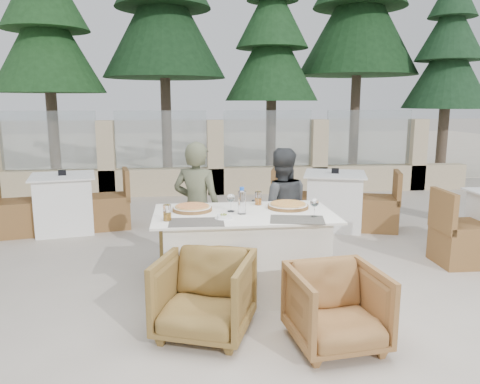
{
  "coord_description": "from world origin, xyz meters",
  "views": [
    {
      "loc": [
        -0.55,
        -3.99,
        1.75
      ],
      "look_at": [
        -0.05,
        0.34,
        0.9
      ],
      "focal_mm": 35.0,
      "sensor_mm": 36.0,
      "label": 1
    }
  ],
  "objects": [
    {
      "name": "pizza_left",
      "position": [
        -0.5,
        0.17,
        0.79
      ],
      "size": [
        0.41,
        0.41,
        0.05
      ],
      "primitive_type": "cylinder",
      "rotation": [
        0.0,
        0.0,
        -0.15
      ],
      "color": "#C6431B",
      "rests_on": "dining_table"
    },
    {
      "name": "bg_table_a",
      "position": [
        -2.2,
        2.43,
        0.39
      ],
      "size": [
        1.77,
        1.13,
        0.77
      ],
      "primitive_type": null,
      "rotation": [
        0.0,
        0.0,
        0.2
      ],
      "color": "white",
      "rests_on": "ground"
    },
    {
      "name": "wine_glass_corner",
      "position": [
        0.54,
        -0.18,
        0.86
      ],
      "size": [
        0.09,
        0.09,
        0.18
      ],
      "primitive_type": null,
      "rotation": [
        0.0,
        0.0,
        -0.26
      ],
      "color": "silver",
      "rests_on": "dining_table"
    },
    {
      "name": "diner_right",
      "position": [
        0.42,
        0.68,
        0.64
      ],
      "size": [
        0.66,
        0.53,
        1.28
      ],
      "primitive_type": "imported",
      "rotation": [
        0.0,
        0.0,
        3.07
      ],
      "color": "#393C3E",
      "rests_on": "ground"
    },
    {
      "name": "pine_mid_left",
      "position": [
        -1.0,
        7.5,
        3.25
      ],
      "size": [
        2.86,
        2.86,
        6.5
      ],
      "primitive_type": "cone",
      "color": "#193B1C",
      "rests_on": "ground"
    },
    {
      "name": "dining_table",
      "position": [
        -0.05,
        0.04,
        0.39
      ],
      "size": [
        1.6,
        0.9,
        0.77
      ],
      "primitive_type": null,
      "color": "white",
      "rests_on": "ground"
    },
    {
      "name": "sand_patch",
      "position": [
        0.0,
        14.0,
        0.01
      ],
      "size": [
        30.0,
        16.0,
        0.01
      ],
      "primitive_type": "cube",
      "color": "beige",
      "rests_on": "ground"
    },
    {
      "name": "water_bottle",
      "position": [
        -0.07,
        -0.0,
        0.89
      ],
      "size": [
        0.09,
        0.09,
        0.24
      ],
      "primitive_type": "cylinder",
      "rotation": [
        0.0,
        0.0,
        -0.41
      ],
      "color": "#A5C4DA",
      "rests_on": "dining_table"
    },
    {
      "name": "pine_far_left",
      "position": [
        -3.5,
        7.0,
        2.75
      ],
      "size": [
        2.42,
        2.42,
        5.5
      ],
      "primitive_type": "cone",
      "color": "#204C21",
      "rests_on": "ground"
    },
    {
      "name": "placemat_near_left",
      "position": [
        -0.48,
        -0.25,
        0.77
      ],
      "size": [
        0.46,
        0.31,
        0.0
      ],
      "primitive_type": "cube",
      "rotation": [
        0.0,
        0.0,
        -0.03
      ],
      "color": "#544F48",
      "rests_on": "dining_table"
    },
    {
      "name": "armchair_far_right",
      "position": [
        0.41,
        0.76,
        0.33
      ],
      "size": [
        0.91,
        0.92,
        0.66
      ],
      "primitive_type": "imported",
      "rotation": [
        0.0,
        0.0,
        2.79
      ],
      "color": "#965E36",
      "rests_on": "ground"
    },
    {
      "name": "bg_table_b",
      "position": [
        1.49,
        2.19,
        0.39
      ],
      "size": [
        1.81,
        1.28,
        0.77
      ],
      "primitive_type": null,
      "rotation": [
        0.0,
        0.0,
        -0.31
      ],
      "color": "white",
      "rests_on": "ground"
    },
    {
      "name": "beer_glass_right",
      "position": [
        0.13,
        0.34,
        0.83
      ],
      "size": [
        0.08,
        0.08,
        0.13
      ],
      "primitive_type": "cylinder",
      "rotation": [
        0.0,
        0.0,
        0.28
      ],
      "color": "orange",
      "rests_on": "dining_table"
    },
    {
      "name": "pine_far_right",
      "position": [
        5.5,
        6.5,
        2.25
      ],
      "size": [
        1.98,
        1.98,
        4.5
      ],
      "primitive_type": "cone",
      "color": "#1E4425",
      "rests_on": "ground"
    },
    {
      "name": "armchair_far_left",
      "position": [
        -0.42,
        0.65,
        0.3
      ],
      "size": [
        0.81,
        0.82,
        0.59
      ],
      "primitive_type": "imported",
      "rotation": [
        0.0,
        0.0,
        2.82
      ],
      "color": "olive",
      "rests_on": "ground"
    },
    {
      "name": "beer_glass_left",
      "position": [
        -0.72,
        -0.16,
        0.84
      ],
      "size": [
        0.07,
        0.07,
        0.13
      ],
      "primitive_type": "cylinder",
      "rotation": [
        0.0,
        0.0,
        -0.03
      ],
      "color": "orange",
      "rests_on": "dining_table"
    },
    {
      "name": "placemat_near_right",
      "position": [
        0.37,
        -0.26,
        0.77
      ],
      "size": [
        0.5,
        0.38,
        0.0
      ],
      "primitive_type": "cube",
      "rotation": [
        0.0,
        0.0,
        -0.2
      ],
      "color": "#545148",
      "rests_on": "dining_table"
    },
    {
      "name": "perimeter_wall_far",
      "position": [
        0.0,
        4.8,
        0.8
      ],
      "size": [
        10.0,
        0.34,
        1.6
      ],
      "primitive_type": null,
      "color": "beige",
      "rests_on": "ground"
    },
    {
      "name": "pine_mid_right",
      "position": [
        3.8,
        7.8,
        3.4
      ],
      "size": [
        2.99,
        2.99,
        6.8
      ],
      "primitive_type": "cone",
      "color": "#1A3F1D",
      "rests_on": "ground"
    },
    {
      "name": "armchair_near_left",
      "position": [
        -0.43,
        -0.67,
        0.31
      ],
      "size": [
        0.86,
        0.87,
        0.62
      ],
      "primitive_type": "imported",
      "rotation": [
        0.0,
        0.0,
        -0.35
      ],
      "color": "olive",
      "rests_on": "ground"
    },
    {
      "name": "diner_left",
      "position": [
        -0.45,
        0.65,
        0.68
      ],
      "size": [
        0.58,
        0.49,
        1.36
      ],
      "primitive_type": "imported",
      "rotation": [
        0.0,
        0.0,
        2.75
      ],
      "color": "#585C43",
      "rests_on": "ground"
    },
    {
      "name": "pizza_right",
      "position": [
        0.38,
        0.18,
        0.79
      ],
      "size": [
        0.45,
        0.45,
        0.05
      ],
      "primitive_type": "cylinder",
      "rotation": [
        0.0,
        0.0,
        -0.21
      ],
      "color": "#CB671B",
      "rests_on": "dining_table"
    },
    {
      "name": "olive_dish",
      "position": [
        -0.25,
        -0.16,
        0.79
      ],
      "size": [
        0.11,
        0.11,
        0.04
      ],
      "primitive_type": null,
      "rotation": [
        0.0,
        0.0,
        -0.03
      ],
      "color": "white",
      "rests_on": "dining_table"
    },
    {
      "name": "armchair_near_right",
      "position": [
        0.5,
        -0.96,
        0.29
      ],
      "size": [
        0.7,
        0.71,
        0.59
      ],
      "primitive_type": "imported",
      "rotation": [
        0.0,
        0.0,
        0.11
      ],
      "color": "olive",
      "rests_on": "ground"
    },
    {
      "name": "ground",
      "position": [
        0.0,
        0.0,
        0.0
      ],
      "size": [
        80.0,
        80.0,
        0.0
      ],
      "primitive_type": "plane",
      "color": "beige",
      "rests_on": "ground"
    },
    {
      "name": "pine_centre",
      "position": [
        1.5,
        7.2,
        2.5
      ],
      "size": [
        2.2,
        2.2,
        5.0
      ],
      "primitive_type": "cone",
      "color": "#1F4922",
      "rests_on": "ground"
    },
    {
      "name": "wine_glass_centre",
      "position": [
        -0.16,
        0.1,
        0.86
      ],
      "size": [
        0.09,
        0.09,
        0.18
      ],
      "primitive_type": null,
      "rotation": [
        0.0,
        0.0,
        0.24
      ],
      "color": "white",
      "rests_on": "dining_table"
    }
  ]
}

